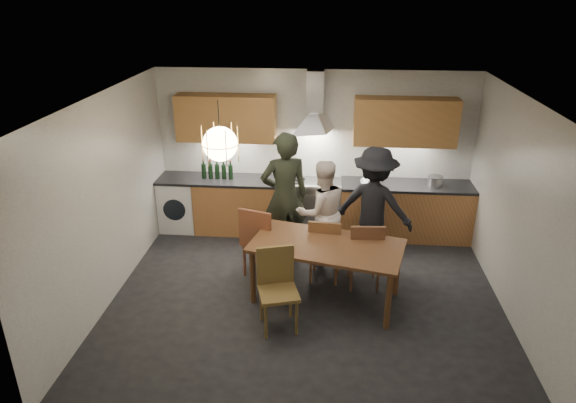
# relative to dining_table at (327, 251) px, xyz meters

# --- Properties ---
(ground) EXTENTS (5.00, 5.00, 0.00)m
(ground) POSITION_rel_dining_table_xyz_m (-0.25, -0.04, -0.70)
(ground) COLOR black
(ground) RESTS_ON ground
(room_shell) EXTENTS (5.02, 4.52, 2.61)m
(room_shell) POSITION_rel_dining_table_xyz_m (-0.25, -0.04, 1.01)
(room_shell) COLOR white
(room_shell) RESTS_ON ground
(counter_run) EXTENTS (5.00, 0.62, 0.90)m
(counter_run) POSITION_rel_dining_table_xyz_m (-0.23, 1.91, -0.25)
(counter_run) COLOR tan
(counter_run) RESTS_ON ground
(range_stove) EXTENTS (0.90, 0.60, 0.92)m
(range_stove) POSITION_rel_dining_table_xyz_m (-0.25, 1.90, -0.26)
(range_stove) COLOR silver
(range_stove) RESTS_ON ground
(wall_fixtures) EXTENTS (4.30, 0.54, 1.10)m
(wall_fixtures) POSITION_rel_dining_table_xyz_m (-0.25, 2.02, 1.17)
(wall_fixtures) COLOR tan
(wall_fixtures) RESTS_ON ground
(pendant_lamp) EXTENTS (0.43, 0.43, 0.70)m
(pendant_lamp) POSITION_rel_dining_table_xyz_m (-1.25, -0.14, 1.40)
(pendant_lamp) COLOR black
(pendant_lamp) RESTS_ON ground
(dining_table) EXTENTS (2.04, 1.35, 0.79)m
(dining_table) POSITION_rel_dining_table_xyz_m (0.00, 0.00, 0.00)
(dining_table) COLOR brown
(dining_table) RESTS_ON ground
(chair_back_left) EXTENTS (0.59, 0.59, 1.03)m
(chair_back_left) POSITION_rel_dining_table_xyz_m (-0.93, 0.50, -0.11)
(chair_back_left) COLOR brown
(chair_back_left) RESTS_ON ground
(chair_back_mid) EXTENTS (0.47, 0.47, 0.94)m
(chair_back_mid) POSITION_rel_dining_table_xyz_m (-0.03, 0.42, -0.16)
(chair_back_mid) COLOR brown
(chair_back_mid) RESTS_ON ground
(chair_back_right) EXTENTS (0.47, 0.47, 0.97)m
(chair_back_right) POSITION_rel_dining_table_xyz_m (0.51, 0.29, -0.15)
(chair_back_right) COLOR brown
(chair_back_right) RESTS_ON ground
(chair_front) EXTENTS (0.55, 0.55, 0.98)m
(chair_front) POSITION_rel_dining_table_xyz_m (-0.57, -0.58, -0.14)
(chair_front) COLOR brown
(chair_front) RESTS_ON ground
(person_left) EXTENTS (0.81, 0.66, 1.92)m
(person_left) POSITION_rel_dining_table_xyz_m (-0.63, 1.10, 0.26)
(person_left) COLOR black
(person_left) RESTS_ON ground
(person_mid) EXTENTS (0.92, 0.83, 1.56)m
(person_mid) POSITION_rel_dining_table_xyz_m (-0.09, 0.99, 0.08)
(person_mid) COLOR white
(person_mid) RESTS_ON ground
(person_right) EXTENTS (1.26, 0.95, 1.73)m
(person_right) POSITION_rel_dining_table_xyz_m (0.65, 1.09, 0.17)
(person_right) COLOR black
(person_right) RESTS_ON ground
(mixing_bowl) EXTENTS (0.32, 0.32, 0.07)m
(mixing_bowl) POSITION_rel_dining_table_xyz_m (0.63, 1.81, 0.24)
(mixing_bowl) COLOR #BABBBE
(mixing_bowl) RESTS_ON counter_run
(stock_pot) EXTENTS (0.24, 0.24, 0.15)m
(stock_pot) POSITION_rel_dining_table_xyz_m (1.63, 1.86, 0.28)
(stock_pot) COLOR silver
(stock_pot) RESTS_ON counter_run
(wine_bottles) EXTENTS (0.51, 0.07, 0.31)m
(wine_bottles) POSITION_rel_dining_table_xyz_m (-1.79, 1.90, 0.35)
(wine_bottles) COLOR black
(wine_bottles) RESTS_ON counter_run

